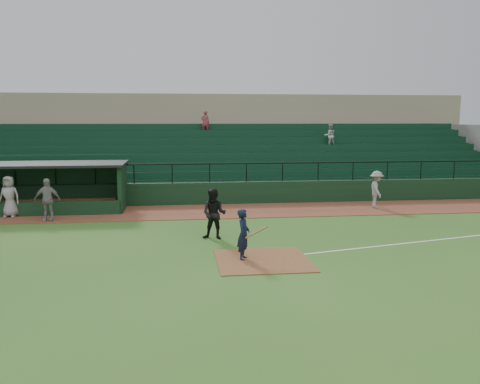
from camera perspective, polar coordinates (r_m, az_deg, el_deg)
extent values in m
plane|color=#325E1E|center=(17.40, 2.05, -6.91)|extent=(90.00, 90.00, 0.00)
cube|color=brown|center=(25.14, -0.84, -2.15)|extent=(40.00, 4.00, 0.03)
cube|color=brown|center=(16.45, 2.60, -7.76)|extent=(3.00, 3.00, 0.03)
cube|color=white|center=(21.23, 23.41, -4.80)|extent=(17.49, 4.44, 0.01)
cube|color=black|center=(27.20, -1.35, -0.11)|extent=(36.00, 0.35, 1.20)
cylinder|color=black|center=(27.02, -1.36, 3.25)|extent=(36.00, 0.06, 0.06)
cube|color=slate|center=(31.91, -2.24, 3.29)|extent=(36.00, 9.00, 3.60)
cube|color=#0E341E|center=(31.38, -2.17, 4.03)|extent=(34.56, 8.00, 4.05)
cube|color=gray|center=(38.30, -3.08, 6.20)|extent=(38.00, 3.00, 6.40)
cube|color=slate|center=(36.29, -2.87, 6.88)|extent=(36.00, 2.00, 0.20)
imported|color=#ACACAC|center=(34.02, 10.19, 6.31)|extent=(0.76, 0.59, 1.57)
imported|color=#95363F|center=(34.53, -3.98, 7.93)|extent=(0.57, 0.37, 1.56)
cube|color=black|center=(28.10, -21.60, 0.71)|extent=(8.50, 0.20, 2.30)
cube|color=black|center=(26.06, -13.23, 0.52)|extent=(0.20, 2.60, 2.30)
cube|color=black|center=(26.73, -22.42, 2.92)|extent=(8.90, 3.20, 0.12)
cube|color=olive|center=(27.84, -21.70, -1.24)|extent=(7.65, 0.40, 0.50)
cube|color=black|center=(25.68, -22.96, -1.83)|extent=(8.50, 0.12, 0.70)
imported|color=black|center=(16.35, 0.40, -4.86)|extent=(0.57, 0.71, 1.68)
cylinder|color=olive|center=(16.19, 1.90, -4.61)|extent=(0.79, 0.34, 0.35)
imported|color=black|center=(19.15, -2.95, -2.52)|extent=(1.15, 1.03, 1.96)
imported|color=gray|center=(26.70, 15.27, 0.28)|extent=(0.88, 1.33, 1.92)
imported|color=gray|center=(24.09, -21.10, -0.82)|extent=(1.13, 0.48, 1.92)
imported|color=#9B9591|center=(25.75, -24.77, -0.46)|extent=(1.02, 0.73, 1.93)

